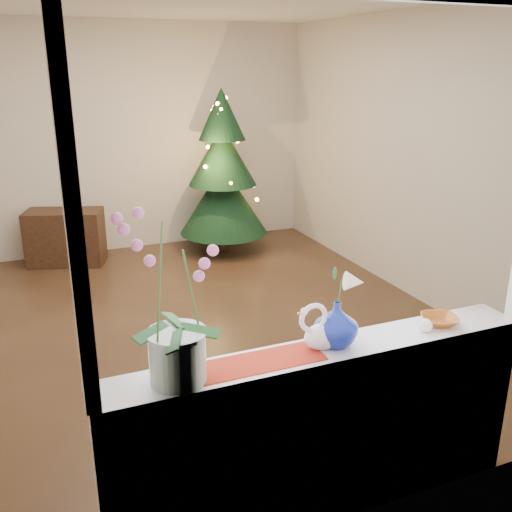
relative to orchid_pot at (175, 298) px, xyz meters
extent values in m
plane|color=#362116|center=(0.71, 2.38, -1.30)|extent=(5.00, 5.00, 0.00)
cube|color=beige|center=(0.71, 4.88, 0.05)|extent=(4.50, 0.10, 2.70)
cube|color=beige|center=(0.71, -0.12, 0.05)|extent=(4.50, 0.10, 2.70)
cube|color=beige|center=(2.96, 2.38, 0.05)|extent=(0.10, 5.00, 2.70)
cube|color=white|center=(0.71, -0.08, -0.86)|extent=(2.20, 0.08, 0.88)
cube|color=white|center=(0.71, 0.01, -0.40)|extent=(2.20, 0.26, 0.04)
cube|color=maroon|center=(0.33, 0.01, -0.38)|extent=(0.70, 0.20, 0.01)
imported|color=navy|center=(0.79, 0.03, -0.26)|extent=(0.32, 0.32, 0.25)
sphere|color=white|center=(1.28, -0.02, -0.35)|extent=(0.09, 0.09, 0.07)
imported|color=#9B4E17|center=(1.40, 0.02, -0.36)|extent=(0.20, 0.20, 0.04)
cube|color=black|center=(-0.13, 4.53, -0.99)|extent=(0.93, 0.67, 0.63)
camera|label=1|loc=(-0.52, -2.10, 0.90)|focal=40.00mm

